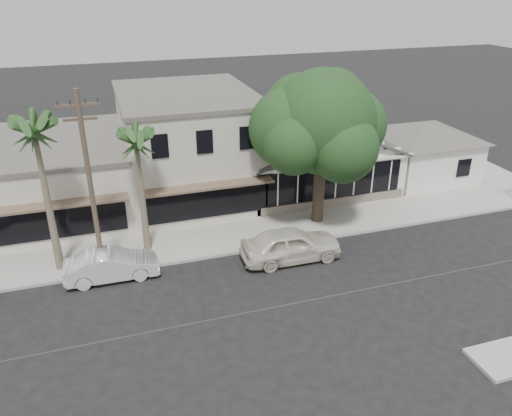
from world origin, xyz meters
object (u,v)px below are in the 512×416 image
object	(u,v)px
utility_pole	(90,183)
shade_tree	(319,124)
car_0	(291,244)
car_1	(112,265)

from	to	relation	value
utility_pole	shade_tree	bearing A→B (deg)	9.78
car_0	shade_tree	world-z (taller)	shade_tree
car_1	shade_tree	size ratio (longest dim) A/B	0.49
car_1	shade_tree	xyz separation A→B (m)	(11.74, 2.71, 5.15)
car_0	shade_tree	xyz separation A→B (m)	(2.96, 3.71, 5.00)
utility_pole	car_0	bearing A→B (deg)	-9.96
utility_pole	car_0	world-z (taller)	utility_pole
car_0	shade_tree	size ratio (longest dim) A/B	0.57
utility_pole	shade_tree	size ratio (longest dim) A/B	1.01
car_1	utility_pole	bearing A→B (deg)	34.31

